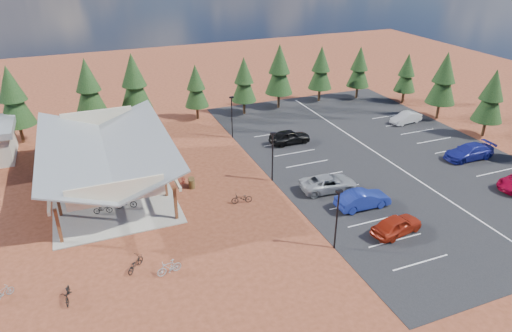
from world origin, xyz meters
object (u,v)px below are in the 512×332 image
(car_0, at_px, (397,225))
(car_4, at_px, (290,137))
(bike_2, at_px, (71,185))
(car_9, at_px, (406,118))
(trash_bin_0, at_px, (192,184))
(lamp_post_0, at_px, (337,215))
(bike_1, at_px, (86,187))
(bike_5, at_px, (123,189))
(bike_9, at_px, (3,293))
(trash_bin_1, at_px, (192,182))
(lamp_post_2, at_px, (232,114))
(bike_13, at_px, (169,267))
(bike_7, at_px, (117,159))
(car_1, at_px, (363,199))
(bike_pavilion, at_px, (105,149))
(car_2, at_px, (328,183))
(bike_0, at_px, (103,209))
(bike_6, at_px, (124,164))
(bike_8, at_px, (68,294))
(bike_16, at_px, (242,198))
(bike_12, at_px, (135,264))
(lamp_post_1, at_px, (273,153))
(car_7, at_px, (469,152))
(bike_3, at_px, (82,153))
(bike_4, at_px, (126,203))
(bike_15, at_px, (181,182))

(car_0, xyz_separation_m, car_4, (-0.04, 19.83, 0.04))
(bike_2, relative_size, car_9, 0.42)
(bike_2, relative_size, car_4, 0.38)
(trash_bin_0, bearing_deg, lamp_post_0, -59.82)
(bike_1, xyz_separation_m, bike_5, (3.16, -1.66, 0.01))
(lamp_post_0, bearing_deg, bike_5, 133.73)
(bike_9, bearing_deg, trash_bin_1, -89.98)
(lamp_post_2, xyz_separation_m, bike_13, (-12.52, -22.26, -2.42))
(trash_bin_0, bearing_deg, bike_7, 126.44)
(bike_13, height_order, car_1, car_1)
(bike_pavilion, bearing_deg, car_2, -24.83)
(bike_pavilion, distance_m, car_9, 37.81)
(bike_0, bearing_deg, bike_5, -23.33)
(bike_6, xyz_separation_m, bike_9, (-10.01, -16.63, -0.15))
(bike_8, xyz_separation_m, bike_16, (14.99, 7.39, -0.00))
(bike_12, bearing_deg, lamp_post_1, -109.08)
(bike_5, height_order, car_7, car_7)
(lamp_post_2, xyz_separation_m, car_2, (4.14, -15.86, -2.18))
(car_4, bearing_deg, bike_pavilion, 97.57)
(bike_9, xyz_separation_m, car_7, (45.17, 5.20, 0.41))
(bike_5, relative_size, bike_8, 0.82)
(bike_1, bearing_deg, bike_16, -119.14)
(trash_bin_1, xyz_separation_m, bike_9, (-15.59, -10.48, -0.00))
(lamp_post_1, relative_size, lamp_post_2, 1.00)
(bike_1, distance_m, bike_5, 3.56)
(bike_12, bearing_deg, bike_1, -39.18)
(bike_3, xyz_separation_m, car_7, (39.06, -16.21, 0.31))
(bike_7, distance_m, car_0, 29.18)
(bike_pavilion, xyz_separation_m, lamp_post_2, (15.00, 7.00, -0.85))
(trash_bin_1, relative_size, bike_12, 0.48)
(car_2, bearing_deg, bike_9, 105.38)
(car_9, bearing_deg, lamp_post_2, -107.34)
(bike_0, height_order, car_1, car_1)
(bike_6, height_order, car_4, car_4)
(trash_bin_0, height_order, bike_16, bike_16)
(lamp_post_2, bearing_deg, bike_8, -130.76)
(bike_4, bearing_deg, car_1, -98.99)
(car_7, distance_m, car_9, 11.48)
(lamp_post_0, height_order, bike_8, lamp_post_0)
(bike_1, bearing_deg, car_7, -100.64)
(lamp_post_1, distance_m, lamp_post_2, 12.00)
(bike_4, relative_size, car_9, 0.42)
(trash_bin_1, bearing_deg, car_2, -25.80)
(car_0, bearing_deg, bike_16, 36.39)
(lamp_post_2, distance_m, car_4, 7.39)
(bike_16, bearing_deg, bike_13, -39.99)
(bike_pavilion, relative_size, lamp_post_1, 3.77)
(bike_15, relative_size, car_9, 0.36)
(bike_0, xyz_separation_m, bike_2, (-2.41, 5.47, 0.06))
(lamp_post_0, relative_size, bike_7, 2.96)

